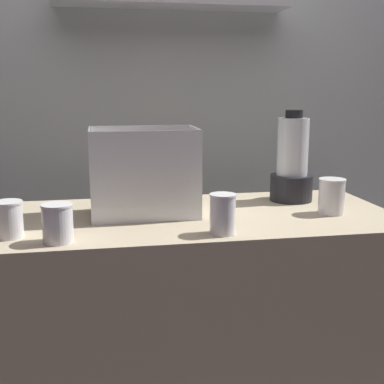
# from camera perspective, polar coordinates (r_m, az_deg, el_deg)

# --- Properties ---
(counter) EXTENTS (1.40, 0.64, 0.90)m
(counter) POSITION_cam_1_polar(r_m,az_deg,el_deg) (1.91, 0.00, -15.79)
(counter) COLOR tan
(counter) RESTS_ON ground_plane
(back_wall_unit) EXTENTS (2.60, 0.24, 2.50)m
(back_wall_unit) POSITION_cam_1_polar(r_m,az_deg,el_deg) (2.45, -3.32, 10.25)
(back_wall_unit) COLOR silver
(back_wall_unit) RESTS_ON ground_plane
(carrot_display_bin) EXTENTS (0.36, 0.23, 0.30)m
(carrot_display_bin) POSITION_cam_1_polar(r_m,az_deg,el_deg) (1.74, -5.26, 0.46)
(carrot_display_bin) COLOR white
(carrot_display_bin) RESTS_ON counter
(blender_pitcher) EXTENTS (0.16, 0.16, 0.35)m
(blender_pitcher) POSITION_cam_1_polar(r_m,az_deg,el_deg) (1.98, 11.20, 2.98)
(blender_pitcher) COLOR black
(blender_pitcher) RESTS_ON counter
(juice_cup_pomegranate_far_left) EXTENTS (0.09, 0.09, 0.11)m
(juice_cup_pomegranate_far_left) POSITION_cam_1_polar(r_m,az_deg,el_deg) (1.57, -19.96, -3.15)
(juice_cup_pomegranate_far_left) COLOR white
(juice_cup_pomegranate_far_left) RESTS_ON counter
(juice_cup_orange_left) EXTENTS (0.09, 0.09, 0.11)m
(juice_cup_orange_left) POSITION_cam_1_polar(r_m,az_deg,el_deg) (1.48, -14.88, -3.70)
(juice_cup_orange_left) COLOR white
(juice_cup_orange_left) RESTS_ON counter
(juice_cup_orange_middle) EXTENTS (0.08, 0.08, 0.12)m
(juice_cup_orange_middle) POSITION_cam_1_polar(r_m,az_deg,el_deg) (1.51, 3.48, -2.74)
(juice_cup_orange_middle) COLOR white
(juice_cup_orange_middle) RESTS_ON counter
(juice_cup_pomegranate_right) EXTENTS (0.09, 0.09, 0.12)m
(juice_cup_pomegranate_right) POSITION_cam_1_polar(r_m,az_deg,el_deg) (1.81, 15.43, -0.72)
(juice_cup_pomegranate_right) COLOR white
(juice_cup_pomegranate_right) RESTS_ON counter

